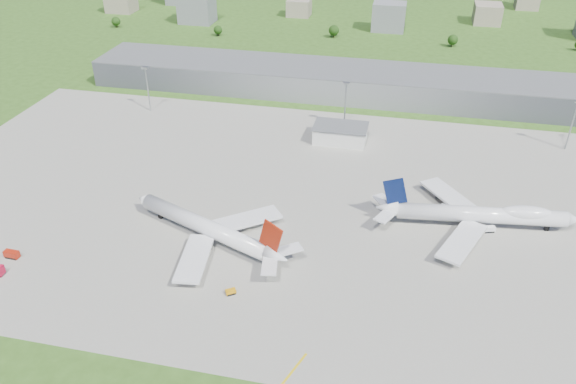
% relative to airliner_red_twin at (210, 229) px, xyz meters
% --- Properties ---
extents(ground, '(1400.00, 1400.00, 0.00)m').
position_rel_airliner_red_twin_xyz_m(ground, '(26.27, 144.81, -5.38)').
color(ground, '#325219').
rests_on(ground, ground).
extents(apron, '(360.00, 190.00, 0.08)m').
position_rel_airliner_red_twin_xyz_m(apron, '(36.27, 34.81, -5.34)').
color(apron, gray).
rests_on(apron, ground).
extents(terminal, '(300.00, 42.00, 15.00)m').
position_rel_airliner_red_twin_xyz_m(terminal, '(26.27, 159.81, 2.12)').
color(terminal, gray).
rests_on(terminal, ground).
extents(ops_building, '(26.00, 16.00, 8.00)m').
position_rel_airliner_red_twin_xyz_m(ops_building, '(36.27, 94.81, -1.38)').
color(ops_building, silver).
rests_on(ops_building, ground).
extents(mast_west, '(3.50, 2.00, 25.90)m').
position_rel_airliner_red_twin_xyz_m(mast_west, '(-73.73, 109.81, 12.33)').
color(mast_west, gray).
rests_on(mast_west, ground).
extents(mast_center, '(3.50, 2.00, 25.90)m').
position_rel_airliner_red_twin_xyz_m(mast_center, '(36.27, 109.81, 12.33)').
color(mast_center, gray).
rests_on(mast_center, ground).
extents(mast_east, '(3.50, 2.00, 25.90)m').
position_rel_airliner_red_twin_xyz_m(mast_east, '(146.27, 109.81, 12.33)').
color(mast_east, gray).
rests_on(mast_east, ground).
extents(airliner_red_twin, '(70.20, 53.06, 20.20)m').
position_rel_airliner_red_twin_xyz_m(airliner_red_twin, '(0.00, 0.00, 0.00)').
color(airliner_red_twin, white).
rests_on(airliner_red_twin, ground).
extents(airliner_blue_quad, '(77.85, 60.68, 20.33)m').
position_rel_airliner_red_twin_xyz_m(airliner_blue_quad, '(99.83, 31.42, 0.27)').
color(airliner_blue_quad, white).
rests_on(airliner_blue_quad, ground).
extents(crash_tender, '(5.56, 2.71, 2.89)m').
position_rel_airliner_red_twin_xyz_m(crash_tender, '(-66.84, -25.39, -3.93)').
color(crash_tender, '#AB1F0C').
rests_on(crash_tender, ground).
extents(tug_yellow, '(3.87, 3.48, 1.70)m').
position_rel_airliner_red_twin_xyz_m(tug_yellow, '(16.50, -26.95, -4.49)').
color(tug_yellow, orange).
rests_on(tug_yellow, ground).
extents(van_white_near, '(3.50, 6.08, 2.87)m').
position_rel_airliner_red_twin_xyz_m(van_white_near, '(87.32, 38.52, -3.94)').
color(van_white_near, silver).
rests_on(van_white_near, ground).
extents(van_white_far, '(4.90, 3.31, 2.34)m').
position_rel_airliner_red_twin_xyz_m(van_white_far, '(103.57, 28.66, -4.19)').
color(van_white_far, white).
rests_on(van_white_far, ground).
extents(bldg_far_w, '(24.00, 20.00, 18.00)m').
position_rel_airliner_red_twin_xyz_m(bldg_far_w, '(-193.73, 314.81, 3.62)').
color(bldg_far_w, gray).
rests_on(bldg_far_w, ground).
extents(bldg_w, '(28.00, 22.00, 24.00)m').
position_rel_airliner_red_twin_xyz_m(bldg_w, '(-113.73, 294.81, 6.62)').
color(bldg_w, slate).
rests_on(bldg_w, ground).
extents(bldg_cw, '(20.00, 18.00, 14.00)m').
position_rel_airliner_red_twin_xyz_m(bldg_cw, '(-33.73, 334.81, 1.62)').
color(bldg_cw, gray).
rests_on(bldg_cw, ground).
extents(bldg_c, '(26.00, 20.00, 22.00)m').
position_rel_airliner_red_twin_xyz_m(bldg_c, '(46.27, 304.81, 5.62)').
color(bldg_c, slate).
rests_on(bldg_c, ground).
extents(bldg_ce, '(22.00, 24.00, 16.00)m').
position_rel_airliner_red_twin_xyz_m(bldg_ce, '(126.27, 344.81, 2.62)').
color(bldg_ce, gray).
rests_on(bldg_ce, ground).
extents(tree_far_w, '(7.20, 7.20, 8.80)m').
position_rel_airliner_red_twin_xyz_m(tree_far_w, '(-173.73, 264.81, -0.19)').
color(tree_far_w, '#382314').
rests_on(tree_far_w, ground).
extents(tree_w, '(6.75, 6.75, 8.25)m').
position_rel_airliner_red_twin_xyz_m(tree_w, '(-83.73, 259.81, -0.52)').
color(tree_w, '#382314').
rests_on(tree_w, ground).
extents(tree_c, '(8.10, 8.10, 9.90)m').
position_rel_airliner_red_twin_xyz_m(tree_c, '(6.27, 274.81, 0.46)').
color(tree_c, '#382314').
rests_on(tree_c, ground).
extents(tree_e, '(7.65, 7.65, 9.35)m').
position_rel_airliner_red_twin_xyz_m(tree_e, '(96.27, 269.81, 0.13)').
color(tree_e, '#382314').
rests_on(tree_e, ground).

